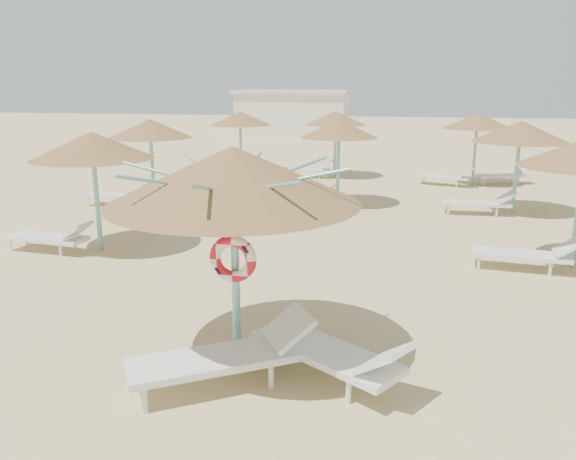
# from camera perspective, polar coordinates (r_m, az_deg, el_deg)

# --- Properties ---
(ground) EXTENTS (120.00, 120.00, 0.00)m
(ground) POSITION_cam_1_polar(r_m,az_deg,el_deg) (8.18, -3.77, -12.38)
(ground) COLOR tan
(ground) RESTS_ON ground
(main_palapa) EXTENTS (3.29, 3.29, 2.95)m
(main_palapa) POSITION_cam_1_polar(r_m,az_deg,el_deg) (7.21, -5.60, 5.47)
(main_palapa) COLOR #69B5B7
(main_palapa) RESTS_ON ground
(lounger_main_a) EXTENTS (2.36, 1.83, 0.85)m
(lounger_main_a) POSITION_cam_1_polar(r_m,az_deg,el_deg) (7.27, -6.12, -12.46)
(lounger_main_a) COLOR silver
(lounger_main_a) RESTS_ON ground
(lounger_main_b) EXTENTS (2.28, 1.82, 0.83)m
(lounger_main_b) POSITION_cam_1_polar(r_m,az_deg,el_deg) (7.32, 4.72, -12.33)
(lounger_main_b) COLOR silver
(lounger_main_b) RESTS_ON ground
(palapa_field) EXTENTS (19.64, 13.93, 2.71)m
(palapa_field) POSITION_cam_1_polar(r_m,az_deg,el_deg) (16.70, 13.14, 9.46)
(palapa_field) COLOR #69B5B7
(palapa_field) RESTS_ON ground
(service_hut) EXTENTS (8.40, 4.40, 3.25)m
(service_hut) POSITION_cam_1_polar(r_m,az_deg,el_deg) (42.82, 0.47, 11.88)
(service_hut) COLOR silver
(service_hut) RESTS_ON ground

